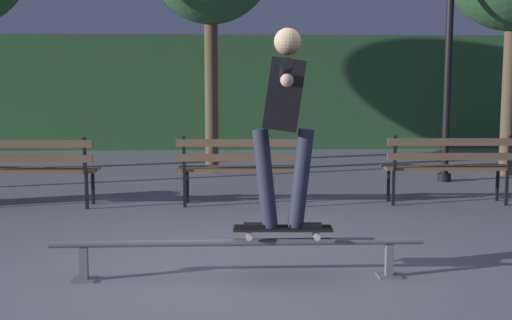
{
  "coord_description": "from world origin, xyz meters",
  "views": [
    {
      "loc": [
        -0.08,
        -5.17,
        1.59
      ],
      "look_at": [
        0.18,
        0.83,
        0.85
      ],
      "focal_mm": 47.28,
      "sensor_mm": 36.0,
      "label": 1
    }
  ],
  "objects_px": {
    "skateboarder": "(284,111)",
    "park_bench_leftmost": "(30,164)",
    "skateboard": "(283,229)",
    "park_bench_right_center": "(449,162)",
    "park_bench_left_center": "(242,163)",
    "lamp_post_right": "(450,17)",
    "grind_rail": "(238,247)"
  },
  "relations": [
    {
      "from": "park_bench_right_center",
      "to": "lamp_post_right",
      "type": "xyz_separation_m",
      "value": [
        0.56,
        1.87,
        1.94
      ]
    },
    {
      "from": "park_bench_left_center",
      "to": "lamp_post_right",
      "type": "relative_size",
      "value": 0.41
    },
    {
      "from": "park_bench_left_center",
      "to": "park_bench_right_center",
      "type": "xyz_separation_m",
      "value": [
        2.59,
        0.0,
        0.0
      ]
    },
    {
      "from": "grind_rail",
      "to": "park_bench_leftmost",
      "type": "relative_size",
      "value": 1.83
    },
    {
      "from": "park_bench_left_center",
      "to": "lamp_post_right",
      "type": "xyz_separation_m",
      "value": [
        3.15,
        1.87,
        1.94
      ]
    },
    {
      "from": "skateboarder",
      "to": "park_bench_right_center",
      "type": "relative_size",
      "value": 0.96
    },
    {
      "from": "skateboard",
      "to": "park_bench_leftmost",
      "type": "bearing_deg",
      "value": 133.22
    },
    {
      "from": "park_bench_right_center",
      "to": "skateboarder",
      "type": "bearing_deg",
      "value": -127.68
    },
    {
      "from": "skateboarder",
      "to": "park_bench_left_center",
      "type": "height_order",
      "value": "skateboarder"
    },
    {
      "from": "park_bench_left_center",
      "to": "lamp_post_right",
      "type": "distance_m",
      "value": 4.15
    },
    {
      "from": "grind_rail",
      "to": "skateboarder",
      "type": "height_order",
      "value": "skateboarder"
    },
    {
      "from": "park_bench_right_center",
      "to": "lamp_post_right",
      "type": "height_order",
      "value": "lamp_post_right"
    },
    {
      "from": "grind_rail",
      "to": "skateboard",
      "type": "height_order",
      "value": "skateboard"
    },
    {
      "from": "park_bench_left_center",
      "to": "park_bench_right_center",
      "type": "height_order",
      "value": "same"
    },
    {
      "from": "grind_rail",
      "to": "park_bench_leftmost",
      "type": "bearing_deg",
      "value": 129.43
    },
    {
      "from": "skateboarder",
      "to": "grind_rail",
      "type": "bearing_deg",
      "value": 179.98
    },
    {
      "from": "grind_rail",
      "to": "park_bench_left_center",
      "type": "distance_m",
      "value": 3.03
    },
    {
      "from": "skateboarder",
      "to": "park_bench_leftmost",
      "type": "distance_m",
      "value": 4.22
    },
    {
      "from": "skateboard",
      "to": "park_bench_leftmost",
      "type": "distance_m",
      "value": 4.15
    },
    {
      "from": "skateboarder",
      "to": "park_bench_right_center",
      "type": "distance_m",
      "value": 3.9
    },
    {
      "from": "grind_rail",
      "to": "skateboarder",
      "type": "xyz_separation_m",
      "value": [
        0.36,
        -0.0,
        1.08
      ]
    },
    {
      "from": "park_bench_leftmost",
      "to": "skateboarder",
      "type": "bearing_deg",
      "value": -46.75
    },
    {
      "from": "park_bench_leftmost",
      "to": "lamp_post_right",
      "type": "relative_size",
      "value": 0.41
    },
    {
      "from": "skateboard",
      "to": "park_bench_right_center",
      "type": "relative_size",
      "value": 0.49
    },
    {
      "from": "park_bench_right_center",
      "to": "park_bench_leftmost",
      "type": "bearing_deg",
      "value": 180.0
    },
    {
      "from": "park_bench_leftmost",
      "to": "park_bench_left_center",
      "type": "relative_size",
      "value": 1.0
    },
    {
      "from": "skateboarder",
      "to": "park_bench_right_center",
      "type": "bearing_deg",
      "value": 52.32
    },
    {
      "from": "skateboard",
      "to": "park_bench_left_center",
      "type": "relative_size",
      "value": 0.49
    },
    {
      "from": "skateboarder",
      "to": "park_bench_leftmost",
      "type": "relative_size",
      "value": 0.96
    },
    {
      "from": "lamp_post_right",
      "to": "skateboarder",
      "type": "bearing_deg",
      "value": -120.64
    },
    {
      "from": "skateboard",
      "to": "park_bench_right_center",
      "type": "bearing_deg",
      "value": 52.28
    },
    {
      "from": "skateboarder",
      "to": "lamp_post_right",
      "type": "relative_size",
      "value": 0.4
    }
  ]
}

